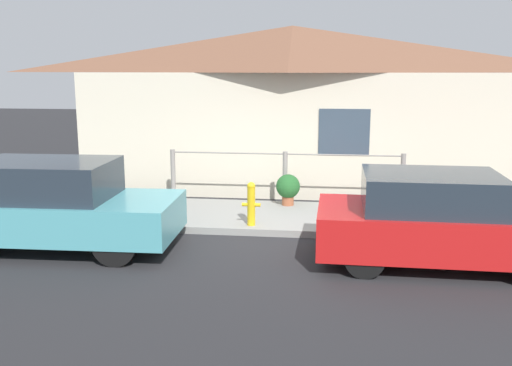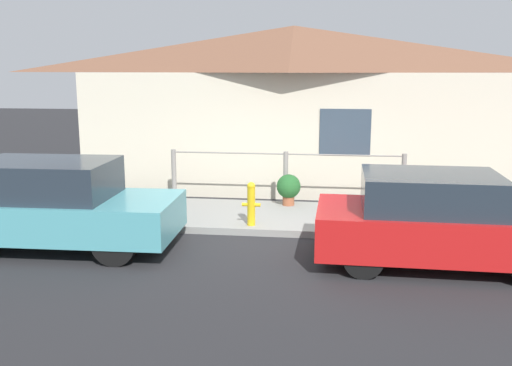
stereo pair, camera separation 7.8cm
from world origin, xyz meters
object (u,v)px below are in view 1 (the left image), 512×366
object	(u,v)px
car_right	(437,220)
potted_plant_near_hydrant	(288,188)
car_left	(53,205)
fire_hydrant	(251,203)

from	to	relation	value
car_right	potted_plant_near_hydrant	bearing A→B (deg)	130.20
car_left	car_right	distance (m)	6.06
fire_hydrant	car_right	bearing A→B (deg)	-24.29
car_left	potted_plant_near_hydrant	bearing A→B (deg)	37.75
car_left	fire_hydrant	xyz separation A→B (m)	(3.08, 1.35, -0.18)
car_left	potted_plant_near_hydrant	xyz separation A→B (m)	(3.62, 2.97, -0.23)
car_left	car_right	bearing A→B (deg)	-1.59
car_right	potted_plant_near_hydrant	distance (m)	3.84
fire_hydrant	potted_plant_near_hydrant	distance (m)	1.72
fire_hydrant	potted_plant_near_hydrant	bearing A→B (deg)	71.39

